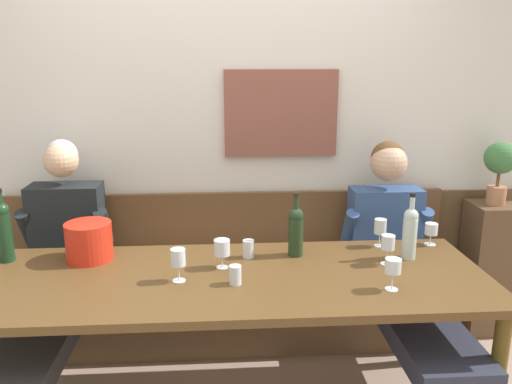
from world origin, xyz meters
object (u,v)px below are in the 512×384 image
wine_glass_center_rear (431,230)px  wine_glass_left_end (393,267)px  wine_bottle_green_tall (410,231)px  wine_glass_near_bucket (222,249)px  wine_bottle_clear_water (4,230)px  wine_glass_mid_left (178,258)px  wall_bench (229,300)px  ice_bucket (89,241)px  wine_glass_by_bottle (380,228)px  wine_glass_mid_right (388,244)px  person_center_right_seat (52,278)px  person_left_seat (403,270)px  wine_bottle_amber_mid (296,230)px  potted_plant (500,164)px  water_tumbler_left (248,249)px  dining_table (230,290)px  water_tumbler_center (235,275)px

wine_glass_center_rear → wine_glass_left_end: bearing=-126.3°
wine_bottle_green_tall → wine_glass_near_bucket: wine_bottle_green_tall is taller
wine_bottle_clear_water → wine_glass_left_end: bearing=-14.1°
wine_glass_center_rear → wine_glass_mid_left: size_ratio=0.78×
wall_bench → ice_bucket: bearing=-148.7°
wine_glass_by_bottle → wine_glass_near_bucket: size_ratio=1.07×
wine_glass_by_bottle → wine_bottle_green_tall: bearing=-61.6°
wall_bench → wine_glass_mid_right: wall_bench is taller
person_center_right_seat → wall_bench: bearing=21.4°
person_left_seat → wine_bottle_amber_mid: person_left_seat is taller
wall_bench → wine_bottle_amber_mid: bearing=-52.3°
wine_bottle_amber_mid → potted_plant: 1.45m
wine_glass_left_end → person_center_right_seat: bearing=162.6°
person_center_right_seat → wine_glass_mid_left: person_center_right_seat is taller
wine_glass_center_rear → water_tumbler_left: (-1.02, -0.12, -0.04)m
wine_bottle_amber_mid → wine_glass_center_rear: 0.78m
wine_glass_left_end → water_tumbler_left: 0.76m
wall_bench → wine_glass_center_rear: wall_bench is taller
dining_table → water_tumbler_left: size_ratio=26.23×
wine_glass_mid_left → wine_bottle_amber_mid: bearing=25.8°
ice_bucket → wine_bottle_amber_mid: size_ratio=0.69×
wine_glass_mid_right → wine_bottle_clear_water: bearing=174.7°
person_center_right_seat → ice_bucket: size_ratio=5.60×
person_left_seat → wine_glass_mid_right: size_ratio=8.35×
potted_plant → person_left_seat: bearing=-150.3°
wine_glass_by_bottle → wine_glass_mid_left: (-1.07, -0.38, 0.01)m
wine_bottle_green_tall → wine_glass_left_end: size_ratio=2.37×
water_tumbler_left → wine_glass_left_end: bearing=-34.5°
wine_glass_by_bottle → water_tumbler_left: (-0.73, -0.11, -0.06)m
wine_glass_by_bottle → potted_plant: bearing=24.2°
person_center_right_seat → water_tumbler_left: bearing=-5.2°
wine_glass_center_rear → water_tumbler_left: size_ratio=1.31×
wine_glass_center_rear → water_tumbler_center: bearing=-158.2°
wine_bottle_amber_mid → wine_glass_left_end: bearing=-49.9°
person_left_seat → wine_glass_mid_right: bearing=-127.7°
wine_glass_by_bottle → wine_glass_mid_right: (-0.04, -0.25, 0.00)m
wine_glass_mid_right → potted_plant: (0.90, 0.64, 0.26)m
wine_glass_left_end → wine_glass_near_bucket: 0.82m
wine_glass_by_bottle → wine_glass_mid_right: bearing=-98.9°
person_center_right_seat → wine_glass_by_bottle: size_ratio=8.41×
water_tumbler_center → potted_plant: size_ratio=0.23×
person_left_seat → potted_plant: size_ratio=3.27×
wall_bench → person_center_right_seat: 1.08m
person_center_right_seat → wine_glass_mid_left: (0.71, -0.37, 0.24)m
person_center_right_seat → person_left_seat: 1.92m
wall_bench → wine_glass_center_rear: size_ratio=22.36×
person_left_seat → water_tumbler_center: size_ratio=14.25×
person_left_seat → water_tumbler_left: person_left_seat is taller
wine_glass_left_end → wine_glass_mid_right: size_ratio=0.96×
wine_bottle_clear_water → person_center_right_seat: bearing=16.8°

